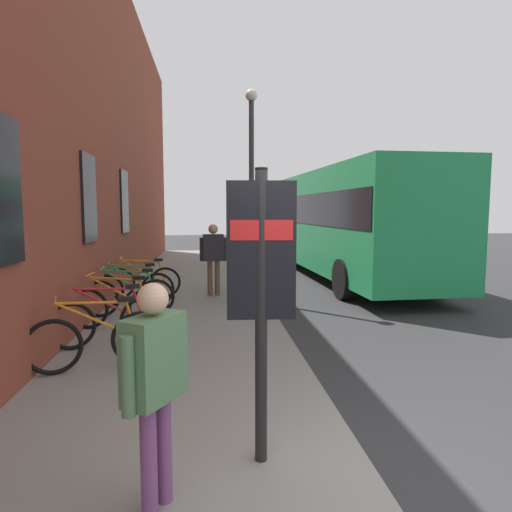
{
  "coord_description": "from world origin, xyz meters",
  "views": [
    {
      "loc": [
        -3.02,
        1.32,
        2.2
      ],
      "look_at": [
        4.1,
        0.56,
        1.45
      ],
      "focal_mm": 31.51,
      "sensor_mm": 36.0,
      "label": 1
    }
  ],
  "objects": [
    {
      "name": "transit_info_sign",
      "position": [
        0.5,
        0.9,
        1.72
      ],
      "size": [
        0.12,
        0.55,
        2.4
      ],
      "color": "black",
      "rests_on": "sidewalk_pavement"
    },
    {
      "name": "station_facade",
      "position": [
        8.99,
        3.8,
        4.2
      ],
      "size": [
        22.0,
        0.65,
        8.4
      ],
      "color": "brown",
      "rests_on": "ground"
    },
    {
      "name": "bicycle_end_of_row",
      "position": [
        4.87,
        2.88,
        0.51
      ],
      "size": [
        0.48,
        1.77,
        0.97
      ],
      "color": "black",
      "rests_on": "sidewalk_pavement"
    },
    {
      "name": "bicycle_beside_lamp",
      "position": [
        3.87,
        2.84,
        0.51
      ],
      "size": [
        0.65,
        1.71,
        0.97
      ],
      "color": "black",
      "rests_on": "sidewalk_pavement"
    },
    {
      "name": "sidewalk_pavement",
      "position": [
        8.0,
        1.75,
        0.06
      ],
      "size": [
        24.0,
        3.5,
        0.12
      ],
      "primitive_type": "cube",
      "color": "gray",
      "rests_on": "ground"
    },
    {
      "name": "pedestrian_crossing_street",
      "position": [
        6.55,
        0.33,
        1.07
      ],
      "size": [
        0.38,
        0.55,
        1.55
      ],
      "color": "#4C724C",
      "rests_on": "sidewalk_pavement"
    },
    {
      "name": "pedestrian_near_bus",
      "position": [
        7.77,
        1.2,
        1.17
      ],
      "size": [
        0.27,
        0.65,
        1.73
      ],
      "color": "brown",
      "rests_on": "sidewalk_pavement"
    },
    {
      "name": "pedestrian_by_facade",
      "position": [
        -0.02,
        1.69,
        1.09
      ],
      "size": [
        0.53,
        0.44,
        1.59
      ],
      "color": "#723F72",
      "rests_on": "sidewalk_pavement"
    },
    {
      "name": "bicycle_far_end",
      "position": [
        7.62,
        2.86,
        0.51
      ],
      "size": [
        0.48,
        1.77,
        0.97
      ],
      "color": "black",
      "rests_on": "sidewalk_pavement"
    },
    {
      "name": "street_lamp",
      "position": [
        7.55,
        0.3,
        3.01
      ],
      "size": [
        0.28,
        0.28,
        4.83
      ],
      "color": "#333338",
      "rests_on": "sidewalk_pavement"
    },
    {
      "name": "bicycle_by_door",
      "position": [
        5.8,
        2.87,
        0.51
      ],
      "size": [
        0.48,
        1.77,
        0.97
      ],
      "color": "black",
      "rests_on": "sidewalk_pavement"
    },
    {
      "name": "city_bus",
      "position": [
        10.93,
        -3.0,
        1.92
      ],
      "size": [
        10.6,
        2.97,
        3.35
      ],
      "color": "#1E8C4C",
      "rests_on": "ground"
    },
    {
      "name": "bicycle_mid_rack",
      "position": [
        6.66,
        2.93,
        0.51
      ],
      "size": [
        0.48,
        1.76,
        0.97
      ],
      "color": "black",
      "rests_on": "sidewalk_pavement"
    },
    {
      "name": "bicycle_leaning_wall",
      "position": [
        2.85,
        2.76,
        0.51
      ],
      "size": [
        0.67,
        1.71,
        0.97
      ],
      "color": "black",
      "rests_on": "sidewalk_pavement"
    },
    {
      "name": "ground",
      "position": [
        6.0,
        -1.0,
        0.0
      ],
      "size": [
        60.0,
        60.0,
        0.0
      ],
      "primitive_type": "plane",
      "color": "#2D2D30"
    }
  ]
}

